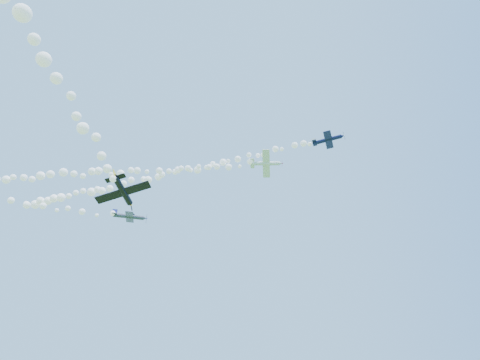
# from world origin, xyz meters

# --- Properties ---
(plane_white) EXTENTS (6.57, 6.70, 2.33)m
(plane_white) POSITION_xyz_m (9.33, -4.13, 51.55)
(plane_white) COLOR silver
(smoke_trail_white) EXTENTS (69.96, 4.60, 2.81)m
(smoke_trail_white) POSITION_xyz_m (-27.60, -5.33, 51.26)
(smoke_trail_white) COLOR white
(plane_navy) EXTENTS (6.22, 6.50, 1.85)m
(plane_navy) POSITION_xyz_m (21.19, -8.15, 52.89)
(plane_navy) COLOR #0C1037
(smoke_trail_navy) EXTENTS (65.94, 15.38, 2.50)m
(smoke_trail_navy) POSITION_xyz_m (-13.57, -1.00, 52.67)
(smoke_trail_navy) COLOR white
(plane_grey) EXTENTS (6.54, 6.78, 2.12)m
(plane_grey) POSITION_xyz_m (-16.90, -2.80, 42.10)
(plane_grey) COLOR #363B4F
(plane_black) EXTENTS (7.90, 7.94, 2.77)m
(plane_black) POSITION_xyz_m (-12.01, -17.50, 37.09)
(plane_black) COLOR black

